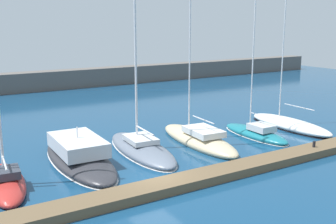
{
  "coord_description": "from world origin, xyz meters",
  "views": [
    {
      "loc": [
        -11.46,
        -19.84,
        9.2
      ],
      "look_at": [
        3.65,
        4.43,
        2.97
      ],
      "focal_mm": 44.52,
      "sensor_mm": 36.0,
      "label": 1
    }
  ],
  "objects_px": {
    "sailboat_sand_sixth": "(198,139)",
    "sailboat_teal_seventh": "(256,133)",
    "sailboat_red_third": "(5,181)",
    "sailboat_slate_fifth": "(141,147)",
    "motorboat_charcoal_fourth": "(79,156)",
    "sailboat_white_eighth": "(290,124)",
    "dock_bollard": "(314,144)"
  },
  "relations": [
    {
      "from": "sailboat_sand_sixth",
      "to": "sailboat_teal_seventh",
      "type": "relative_size",
      "value": 1.5
    },
    {
      "from": "sailboat_red_third",
      "to": "sailboat_teal_seventh",
      "type": "distance_m",
      "value": 19.62
    },
    {
      "from": "sailboat_slate_fifth",
      "to": "sailboat_teal_seventh",
      "type": "height_order",
      "value": "sailboat_slate_fifth"
    },
    {
      "from": "sailboat_red_third",
      "to": "motorboat_charcoal_fourth",
      "type": "relative_size",
      "value": 1.19
    },
    {
      "from": "motorboat_charcoal_fourth",
      "to": "sailboat_white_eighth",
      "type": "xyz_separation_m",
      "value": [
        19.08,
        -0.92,
        -0.15
      ]
    },
    {
      "from": "motorboat_charcoal_fourth",
      "to": "sailboat_red_third",
      "type": "bearing_deg",
      "value": 112.26
    },
    {
      "from": "sailboat_slate_fifth",
      "to": "sailboat_white_eighth",
      "type": "distance_m",
      "value": 14.47
    },
    {
      "from": "sailboat_red_third",
      "to": "sailboat_slate_fifth",
      "type": "bearing_deg",
      "value": -74.07
    },
    {
      "from": "sailboat_red_third",
      "to": "sailboat_white_eighth",
      "type": "height_order",
      "value": "sailboat_white_eighth"
    },
    {
      "from": "motorboat_charcoal_fourth",
      "to": "sailboat_slate_fifth",
      "type": "distance_m",
      "value": 4.63
    },
    {
      "from": "sailboat_red_third",
      "to": "sailboat_slate_fifth",
      "type": "relative_size",
      "value": 0.66
    },
    {
      "from": "sailboat_red_third",
      "to": "sailboat_sand_sixth",
      "type": "xyz_separation_m",
      "value": [
        14.48,
        1.37,
        0.0
      ]
    },
    {
      "from": "sailboat_teal_seventh",
      "to": "sailboat_red_third",
      "type": "bearing_deg",
      "value": 93.3
    },
    {
      "from": "sailboat_sand_sixth",
      "to": "dock_bollard",
      "type": "xyz_separation_m",
      "value": [
        5.28,
        -6.57,
        0.39
      ]
    },
    {
      "from": "sailboat_sand_sixth",
      "to": "motorboat_charcoal_fourth",
      "type": "bearing_deg",
      "value": 91.53
    },
    {
      "from": "sailboat_red_third",
      "to": "sailboat_slate_fifth",
      "type": "distance_m",
      "value": 9.79
    },
    {
      "from": "sailboat_slate_fifth",
      "to": "sailboat_white_eighth",
      "type": "xyz_separation_m",
      "value": [
        14.45,
        -0.75,
        -0.05
      ]
    },
    {
      "from": "sailboat_sand_sixth",
      "to": "sailboat_teal_seventh",
      "type": "height_order",
      "value": "sailboat_sand_sixth"
    },
    {
      "from": "sailboat_red_third",
      "to": "sailboat_white_eighth",
      "type": "relative_size",
      "value": 0.83
    },
    {
      "from": "sailboat_sand_sixth",
      "to": "sailboat_teal_seventh",
      "type": "xyz_separation_m",
      "value": [
        5.14,
        -0.91,
        -0.06
      ]
    },
    {
      "from": "sailboat_slate_fifth",
      "to": "sailboat_teal_seventh",
      "type": "distance_m",
      "value": 10.05
    },
    {
      "from": "sailboat_red_third",
      "to": "sailboat_sand_sixth",
      "type": "height_order",
      "value": "sailboat_sand_sixth"
    },
    {
      "from": "sailboat_sand_sixth",
      "to": "sailboat_red_third",
      "type": "bearing_deg",
      "value": 99.73
    },
    {
      "from": "sailboat_slate_fifth",
      "to": "dock_bollard",
      "type": "relative_size",
      "value": 43.2
    },
    {
      "from": "sailboat_red_third",
      "to": "motorboat_charcoal_fourth",
      "type": "bearing_deg",
      "value": -63.81
    },
    {
      "from": "sailboat_red_third",
      "to": "sailboat_slate_fifth",
      "type": "xyz_separation_m",
      "value": [
        9.65,
        1.67,
        0.02
      ]
    },
    {
      "from": "sailboat_red_third",
      "to": "motorboat_charcoal_fourth",
      "type": "distance_m",
      "value": 5.34
    },
    {
      "from": "dock_bollard",
      "to": "sailboat_slate_fifth",
      "type": "bearing_deg",
      "value": 145.83
    },
    {
      "from": "sailboat_red_third",
      "to": "sailboat_teal_seventh",
      "type": "height_order",
      "value": "sailboat_red_third"
    },
    {
      "from": "motorboat_charcoal_fourth",
      "to": "sailboat_teal_seventh",
      "type": "height_order",
      "value": "sailboat_teal_seventh"
    },
    {
      "from": "sailboat_slate_fifth",
      "to": "sailboat_red_third",
      "type": "bearing_deg",
      "value": 104.63
    },
    {
      "from": "motorboat_charcoal_fourth",
      "to": "sailboat_sand_sixth",
      "type": "bearing_deg",
      "value": -90.6
    }
  ]
}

